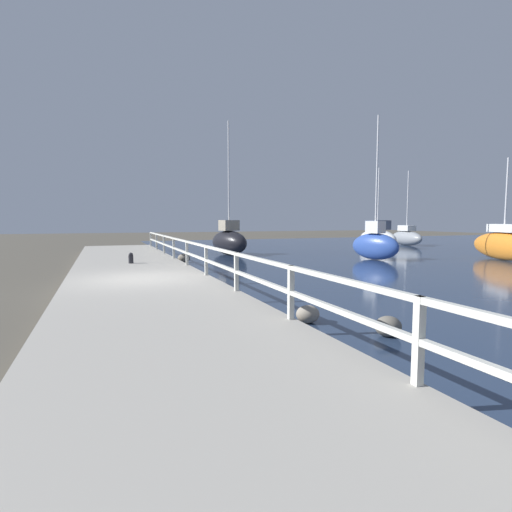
# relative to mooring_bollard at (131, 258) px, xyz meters

# --- Properties ---
(ground_plane) EXTENTS (120.00, 120.00, 0.00)m
(ground_plane) POSITION_rel_mooring_bollard_xyz_m (-0.04, -4.85, -0.56)
(ground_plane) COLOR #4C473D
(dock_walkway) EXTENTS (4.52, 36.00, 0.33)m
(dock_walkway) POSITION_rel_mooring_bollard_xyz_m (-0.04, -4.85, -0.40)
(dock_walkway) COLOR #9E998E
(dock_walkway) RESTS_ON ground
(railing) EXTENTS (0.10, 32.50, 1.02)m
(railing) POSITION_rel_mooring_bollard_xyz_m (2.13, -4.85, 0.47)
(railing) COLOR beige
(railing) RESTS_ON dock_walkway
(boulder_near_dock) EXTENTS (0.51, 0.46, 0.38)m
(boulder_near_dock) POSITION_rel_mooring_bollard_xyz_m (2.89, -10.59, -0.37)
(boulder_near_dock) COLOR gray
(boulder_near_dock) RESTS_ON ground
(boulder_water_edge) EXTENTS (0.52, 0.46, 0.39)m
(boulder_water_edge) POSITION_rel_mooring_bollard_xyz_m (3.83, -12.01, -0.37)
(boulder_water_edge) COLOR #666056
(boulder_water_edge) RESTS_ON ground
(boulder_far_strip) EXTENTS (0.63, 0.57, 0.47)m
(boulder_far_strip) POSITION_rel_mooring_bollard_xyz_m (2.76, 2.38, -0.32)
(boulder_far_strip) COLOR slate
(boulder_far_strip) RESTS_ON ground
(mooring_bollard) EXTENTS (0.21, 0.21, 0.47)m
(mooring_bollard) POSITION_rel_mooring_bollard_xyz_m (0.00, 0.00, 0.00)
(mooring_bollard) COLOR black
(mooring_bollard) RESTS_ON dock_walkway
(sailboat_white) EXTENTS (2.47, 5.16, 6.14)m
(sailboat_white) POSITION_rel_mooring_bollard_xyz_m (18.59, 7.17, 0.33)
(sailboat_white) COLOR white
(sailboat_white) RESTS_ON water_surface
(sailboat_blue) EXTENTS (1.75, 3.19, 7.83)m
(sailboat_blue) POSITION_rel_mooring_bollard_xyz_m (12.96, 0.17, 0.31)
(sailboat_blue) COLOR #2D4C9E
(sailboat_blue) RESTS_ON water_surface
(sailboat_black) EXTENTS (2.18, 3.87, 8.32)m
(sailboat_black) POSITION_rel_mooring_bollard_xyz_m (6.40, 6.24, 0.31)
(sailboat_black) COLOR black
(sailboat_black) RESTS_ON water_surface
(sailboat_orange) EXTENTS (2.84, 5.57, 5.55)m
(sailboat_orange) POSITION_rel_mooring_bollard_xyz_m (19.47, -2.50, 0.30)
(sailboat_orange) COLOR orange
(sailboat_orange) RESTS_ON water_surface
(sailboat_gray) EXTENTS (1.91, 4.50, 6.42)m
(sailboat_gray) POSITION_rel_mooring_bollard_xyz_m (23.65, 9.67, 0.17)
(sailboat_gray) COLOR gray
(sailboat_gray) RESTS_ON water_surface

